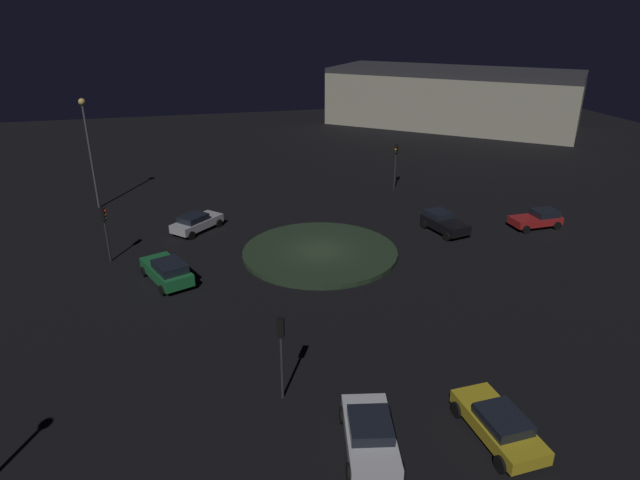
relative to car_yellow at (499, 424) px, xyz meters
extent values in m
plane|color=black|center=(-2.69, 19.28, -0.71)|extent=(117.15, 117.15, 0.00)
cylinder|color=#263823|center=(-2.69, 19.28, -0.56)|extent=(10.94, 10.94, 0.31)
cube|color=gold|center=(0.00, 0.05, -0.09)|extent=(2.09, 4.54, 0.57)
cube|color=black|center=(0.01, -0.20, 0.41)|extent=(1.71, 2.13, 0.42)
cylinder|color=black|center=(-1.01, 1.59, -0.37)|extent=(0.26, 0.70, 0.68)
cylinder|color=black|center=(0.79, 1.70, -0.37)|extent=(0.26, 0.70, 0.68)
cylinder|color=black|center=(-0.80, -1.60, -0.37)|extent=(0.26, 0.70, 0.68)
cylinder|color=black|center=(1.00, -1.48, -0.37)|extent=(0.26, 0.70, 0.68)
cube|color=#1E7238|center=(-13.13, 17.50, -0.02)|extent=(3.41, 4.81, 0.74)
cube|color=black|center=(-12.86, 16.83, 0.61)|extent=(2.35, 2.65, 0.52)
cylinder|color=black|center=(-14.60, 18.62, -0.39)|extent=(0.45, 0.68, 0.65)
cylinder|color=black|center=(-12.88, 19.33, -0.39)|extent=(0.45, 0.68, 0.65)
cylinder|color=black|center=(-13.38, 15.67, -0.39)|extent=(0.45, 0.68, 0.65)
cylinder|color=black|center=(-11.66, 16.38, -0.39)|extent=(0.45, 0.68, 0.65)
cube|color=white|center=(-5.21, 0.70, -0.07)|extent=(2.66, 4.59, 0.59)
cube|color=black|center=(-5.21, 0.70, 0.45)|extent=(1.99, 2.24, 0.44)
cylinder|color=black|center=(-4.58, -1.01, -0.36)|extent=(0.35, 0.74, 0.71)
cylinder|color=black|center=(-6.42, -0.65, -0.36)|extent=(0.35, 0.74, 0.71)
cylinder|color=black|center=(-3.99, 2.04, -0.36)|extent=(0.35, 0.74, 0.71)
cylinder|color=black|center=(-5.83, 2.40, -0.36)|extent=(0.35, 0.74, 0.71)
cube|color=silver|center=(-10.94, 25.87, -0.08)|extent=(4.22, 4.13, 0.62)
cube|color=black|center=(-11.19, 25.63, 0.46)|extent=(2.50, 2.48, 0.46)
cylinder|color=black|center=(-10.43, 27.53, -0.39)|extent=(0.61, 0.60, 0.64)
cylinder|color=black|center=(-9.25, 26.29, -0.39)|extent=(0.61, 0.60, 0.64)
cylinder|color=black|center=(-12.62, 25.45, -0.39)|extent=(0.61, 0.60, 0.64)
cylinder|color=black|center=(-11.44, 24.21, -0.39)|extent=(0.61, 0.60, 0.64)
cube|color=black|center=(7.67, 20.99, -0.04)|extent=(2.69, 4.25, 0.69)
cube|color=black|center=(7.46, 21.88, 0.52)|extent=(1.99, 2.13, 0.43)
cylinder|color=black|center=(8.89, 19.82, -0.38)|extent=(0.37, 0.70, 0.67)
cylinder|color=black|center=(7.10, 19.40, -0.38)|extent=(0.37, 0.70, 0.67)
cylinder|color=black|center=(8.25, 22.57, -0.38)|extent=(0.37, 0.70, 0.67)
cylinder|color=black|center=(6.45, 22.15, -0.38)|extent=(0.37, 0.70, 0.67)
cube|color=red|center=(15.07, 20.27, -0.10)|extent=(4.02, 1.94, 0.57)
cube|color=black|center=(15.89, 20.30, 0.42)|extent=(1.91, 1.63, 0.48)
cylinder|color=black|center=(13.70, 19.32, -0.39)|extent=(0.66, 0.25, 0.65)
cylinder|color=black|center=(13.62, 21.08, -0.39)|extent=(0.66, 0.25, 0.65)
cylinder|color=black|center=(16.53, 19.46, -0.39)|extent=(0.66, 0.25, 0.65)
cylinder|color=black|center=(16.45, 21.21, -0.39)|extent=(0.66, 0.25, 0.65)
cylinder|color=#2D2D2D|center=(-7.99, 4.54, 0.89)|extent=(0.12, 0.12, 3.21)
cube|color=black|center=(-7.99, 4.54, 2.94)|extent=(0.36, 0.31, 0.90)
sphere|color=red|center=(-7.94, 4.68, 3.21)|extent=(0.20, 0.20, 0.20)
sphere|color=#4C380F|center=(-7.94, 4.68, 2.94)|extent=(0.20, 0.20, 0.20)
sphere|color=#0F3819|center=(-7.94, 4.68, 2.67)|extent=(0.20, 0.20, 0.20)
cylinder|color=#2D2D2D|center=(-16.97, 21.52, 0.77)|extent=(0.12, 0.12, 2.96)
cube|color=black|center=(-16.97, 21.52, 2.70)|extent=(0.26, 0.33, 0.90)
sphere|color=red|center=(-16.83, 21.50, 2.97)|extent=(0.20, 0.20, 0.20)
sphere|color=#4C380F|center=(-16.83, 21.50, 2.70)|extent=(0.20, 0.20, 0.20)
sphere|color=#0F3819|center=(-16.83, 21.50, 2.43)|extent=(0.20, 0.20, 0.20)
cylinder|color=#2D2D2D|center=(7.73, 32.11, 1.04)|extent=(0.12, 0.12, 3.52)
cube|color=black|center=(7.73, 32.11, 3.25)|extent=(0.37, 0.36, 0.90)
sphere|color=#3F0C0C|center=(7.64, 32.00, 3.52)|extent=(0.20, 0.20, 0.20)
sphere|color=yellow|center=(7.64, 32.00, 3.25)|extent=(0.20, 0.20, 0.20)
sphere|color=#0F3819|center=(7.64, 32.00, 2.98)|extent=(0.20, 0.20, 0.20)
cylinder|color=#4C4C51|center=(-19.10, 33.41, 3.74)|extent=(0.18, 0.18, 8.91)
sphere|color=#F9D166|center=(-19.10, 33.41, 8.36)|extent=(0.55, 0.55, 0.55)
cube|color=#B7B299|center=(26.94, 59.64, 2.96)|extent=(35.35, 32.54, 7.35)
cube|color=#333338|center=(26.94, 59.64, 6.98)|extent=(35.35, 32.54, 0.70)
camera|label=1|loc=(-11.10, -15.25, 15.38)|focal=30.95mm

